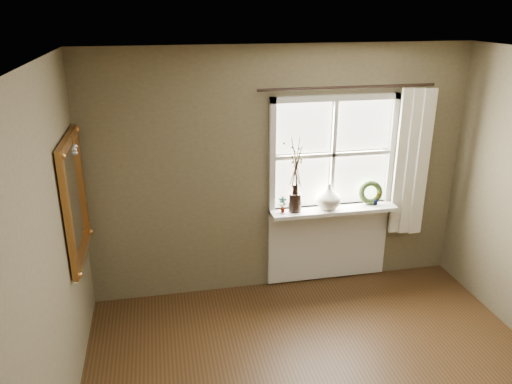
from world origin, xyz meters
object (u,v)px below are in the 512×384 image
Objects in this scene: wreath at (370,195)px; dark_jug at (295,202)px; cream_vase at (329,196)px; gilt_mirror at (75,199)px.

dark_jug is at bearing -171.33° from wreath.
gilt_mirror is (-2.45, -0.42, 0.33)m from cream_vase.
gilt_mirror is at bearing -168.49° from dark_jug.
dark_jug is 0.85m from wreath.
cream_vase is 1.03× the size of wreath.
gilt_mirror is (-2.94, -0.46, 0.37)m from wreath.
cream_vase is at bearing -169.34° from wreath.
wreath is at bearing 8.99° from gilt_mirror.
dark_jug is 0.72× the size of cream_vase.
wreath is 0.24× the size of gilt_mirror.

